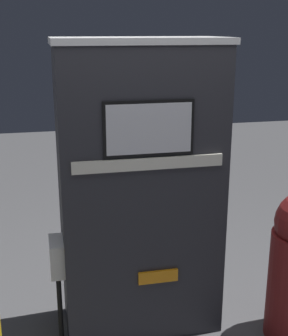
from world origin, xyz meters
name	(u,v)px	position (x,y,z in m)	size (l,w,h in m)	color
gas_pump	(139,191)	(0.00, 0.25, 0.99)	(1.15, 0.55, 1.98)	#28282D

